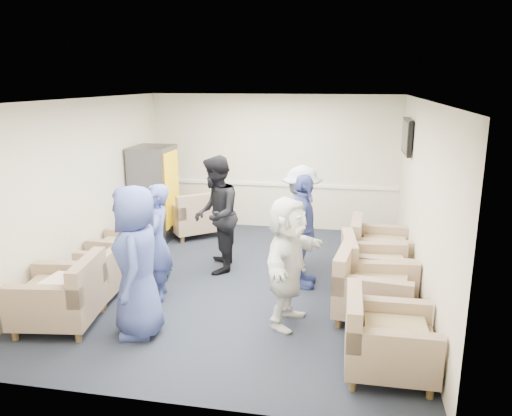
% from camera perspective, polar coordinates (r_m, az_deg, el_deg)
% --- Properties ---
extents(floor, '(6.00, 6.00, 0.00)m').
position_cam_1_polar(floor, '(7.64, -1.62, -8.40)').
color(floor, black).
rests_on(floor, ground).
extents(ceiling, '(6.00, 6.00, 0.00)m').
position_cam_1_polar(ceiling, '(7.05, -1.77, 12.28)').
color(ceiling, silver).
rests_on(ceiling, back_wall).
extents(back_wall, '(5.00, 0.02, 2.70)m').
position_cam_1_polar(back_wall, '(10.12, 1.99, 5.24)').
color(back_wall, beige).
rests_on(back_wall, floor).
extents(front_wall, '(5.00, 0.02, 2.70)m').
position_cam_1_polar(front_wall, '(4.46, -10.09, -6.96)').
color(front_wall, beige).
rests_on(front_wall, floor).
extents(left_wall, '(0.02, 6.00, 2.70)m').
position_cam_1_polar(left_wall, '(8.13, -19.18, 2.17)').
color(left_wall, beige).
rests_on(left_wall, floor).
extents(right_wall, '(0.02, 6.00, 2.70)m').
position_cam_1_polar(right_wall, '(7.13, 18.35, 0.60)').
color(right_wall, beige).
rests_on(right_wall, floor).
extents(chair_rail, '(4.98, 0.04, 0.06)m').
position_cam_1_polar(chair_rail, '(10.18, 1.95, 2.72)').
color(chair_rail, white).
rests_on(chair_rail, back_wall).
extents(tv, '(0.10, 1.00, 0.58)m').
position_cam_1_polar(tv, '(8.77, 16.86, 7.81)').
color(tv, black).
rests_on(tv, right_wall).
extents(armchair_left_near, '(1.06, 1.06, 0.75)m').
position_cam_1_polar(armchair_left_near, '(6.65, -21.16, -9.53)').
color(armchair_left_near, '#8A7159').
rests_on(armchair_left_near, floor).
extents(armchair_left_mid, '(0.81, 0.81, 0.61)m').
position_cam_1_polar(armchair_left_mid, '(7.33, -18.02, -7.59)').
color(armchair_left_mid, '#8A7159').
rests_on(armchair_left_mid, floor).
extents(armchair_left_far, '(0.77, 0.77, 0.62)m').
position_cam_1_polar(armchair_left_far, '(8.32, -14.99, -4.70)').
color(armchair_left_far, '#8A7159').
rests_on(armchair_left_far, floor).
extents(armchair_right_near, '(0.91, 0.91, 0.72)m').
position_cam_1_polar(armchair_right_near, '(5.46, 14.37, -14.51)').
color(armchair_right_near, '#8A7159').
rests_on(armchair_right_near, floor).
extents(armchair_right_midnear, '(1.06, 1.06, 0.76)m').
position_cam_1_polar(armchair_right_midnear, '(6.57, 12.81, -9.14)').
color(armchair_right_midnear, '#8A7159').
rests_on(armchair_right_midnear, floor).
extents(armchair_right_midfar, '(1.03, 1.03, 0.75)m').
position_cam_1_polar(armchair_right_midfar, '(7.13, 13.11, -7.25)').
color(armchair_right_midfar, '#8A7159').
rests_on(armchair_right_midfar, floor).
extents(armchair_right_far, '(0.96, 0.96, 0.74)m').
position_cam_1_polar(armchair_right_far, '(8.06, 13.59, -4.77)').
color(armchair_right_far, '#8A7159').
rests_on(armchair_right_far, floor).
extents(armchair_corner, '(1.33, 1.33, 0.76)m').
position_cam_1_polar(armchair_corner, '(9.80, -7.03, -0.98)').
color(armchair_corner, '#8A7159').
rests_on(armchair_corner, floor).
extents(vending_machine, '(0.72, 0.84, 1.77)m').
position_cam_1_polar(vending_machine, '(9.65, -11.52, 1.71)').
color(vending_machine, '#4D4D54').
rests_on(vending_machine, floor).
extents(backpack, '(0.33, 0.27, 0.50)m').
position_cam_1_polar(backpack, '(7.84, -11.10, -6.04)').
color(backpack, black).
rests_on(backpack, floor).
extents(pillow, '(0.36, 0.47, 0.13)m').
position_cam_1_polar(pillow, '(6.58, -21.47, -8.04)').
color(pillow, white).
rests_on(pillow, armchair_left_near).
extents(person_front_left, '(0.83, 1.02, 1.82)m').
position_cam_1_polar(person_front_left, '(6.00, -13.50, -6.00)').
color(person_front_left, '#3A488B').
rests_on(person_front_left, floor).
extents(person_mid_left, '(0.54, 0.68, 1.62)m').
position_cam_1_polar(person_mid_left, '(6.94, -11.25, -3.92)').
color(person_mid_left, '#3A488B').
rests_on(person_mid_left, floor).
extents(person_back_left, '(0.85, 1.01, 1.85)m').
position_cam_1_polar(person_back_left, '(7.81, -4.61, -0.76)').
color(person_back_left, black).
rests_on(person_back_left, floor).
extents(person_back_right, '(0.76, 1.16, 1.69)m').
position_cam_1_polar(person_back_right, '(7.87, 5.20, -1.26)').
color(person_back_right, beige).
rests_on(person_back_right, floor).
extents(person_mid_right, '(0.43, 0.99, 1.68)m').
position_cam_1_polar(person_mid_right, '(7.25, 5.35, -2.68)').
color(person_mid_right, '#3A488B').
rests_on(person_mid_right, floor).
extents(person_front_right, '(0.82, 1.58, 1.63)m').
position_cam_1_polar(person_front_right, '(6.12, 3.65, -6.16)').
color(person_front_right, white).
rests_on(person_front_right, floor).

